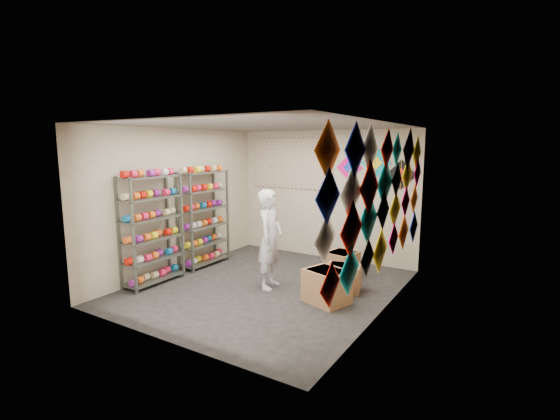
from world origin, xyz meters
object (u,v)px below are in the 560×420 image
Objects in this scene: shelf_rack_front at (152,230)px; carton_a at (327,286)px; shelf_rack_back at (204,218)px; carton_c at (342,264)px; carton_b at (344,278)px; shopkeeper at (270,239)px.

shelf_rack_front is 3.08× the size of carton_a.
shelf_rack_back is 3.59× the size of carton_c.
carton_b is 1.02× the size of carton_c.
shelf_rack_back reaches higher than carton_a.
shelf_rack_back is 3.53× the size of carton_b.
shopkeeper is 1.54m from carton_c.
shelf_rack_front is at bearing -90.00° from shelf_rack_back.
shopkeeper is at bearing -113.97° from carton_c.
shelf_rack_back is (0.00, 1.30, 0.00)m from shelf_rack_front.
shopkeeper is at bearing -169.84° from carton_b.
carton_b is 0.73m from carton_c.
shelf_rack_front reaches higher than shopkeeper.
carton_b is (2.97, 1.40, -0.73)m from shelf_rack_front.
shelf_rack_front reaches higher than carton_c.
carton_b is at bearing 105.95° from carton_a.
shelf_rack_back is at bearing -172.18° from carton_a.
carton_a reaches higher than carton_b.
shopkeeper reaches higher than carton_b.
shopkeeper is at bearing -12.37° from shelf_rack_back.
carton_a is (1.11, -0.12, -0.58)m from shopkeeper.
shelf_rack_front is 3.13m from carton_a.
shopkeeper is (1.84, 0.90, -0.11)m from shelf_rack_front.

